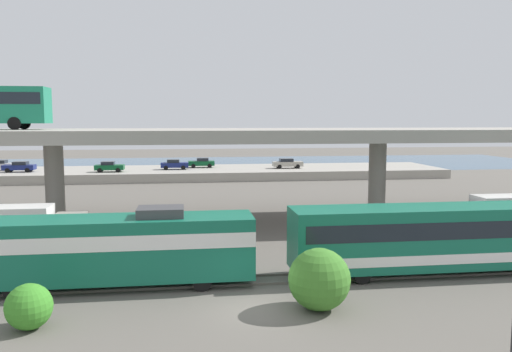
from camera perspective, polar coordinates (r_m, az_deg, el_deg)
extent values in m
plane|color=#605B54|center=(24.57, -0.26, -14.52)|extent=(260.00, 260.00, 0.00)
cube|color=#59544C|center=(27.58, -1.16, -12.02)|extent=(110.00, 0.12, 0.12)
cube|color=#59544C|center=(29.01, -1.51, -11.09)|extent=(110.00, 0.12, 0.12)
cube|color=#14664C|center=(27.85, -15.71, -7.75)|extent=(14.66, 3.00, 3.20)
cube|color=white|center=(27.72, -15.74, -6.59)|extent=(14.66, 3.04, 0.77)
cube|color=#3F3F42|center=(27.23, -10.60, -3.96)|extent=(2.40, 1.80, 0.50)
cylinder|color=black|center=(28.03, -25.50, -11.44)|extent=(0.96, 0.18, 0.96)
cylinder|color=black|center=(30.50, -23.94, -9.94)|extent=(0.96, 0.18, 0.96)
cylinder|color=black|center=(26.73, -6.03, -11.71)|extent=(0.96, 0.18, 0.96)
cylinder|color=black|center=(29.31, -6.20, -10.08)|extent=(0.96, 0.18, 0.96)
cube|color=#14664C|center=(31.76, 22.38, -6.11)|extent=(20.29, 3.00, 3.40)
cube|color=black|center=(31.64, 22.43, -5.03)|extent=(19.48, 3.04, 0.95)
cube|color=white|center=(31.97, 22.31, -7.78)|extent=(19.48, 3.04, 0.54)
cylinder|color=black|center=(28.26, 11.79, -10.85)|extent=(0.92, 0.18, 0.92)
cylinder|color=black|center=(30.71, 10.09, -9.41)|extent=(0.92, 0.18, 0.92)
cube|color=#9E998E|center=(42.89, -3.77, 4.56)|extent=(96.00, 11.33, 1.01)
cylinder|color=#9E998E|center=(44.37, -21.53, -0.95)|extent=(1.50, 1.50, 6.92)
cylinder|color=#9E998E|center=(46.17, 13.36, -0.41)|extent=(1.50, 1.50, 6.92)
cylinder|color=black|center=(44.45, -25.35, 5.32)|extent=(1.00, 0.26, 1.00)
cylinder|color=black|center=(46.77, -24.45, 5.38)|extent=(1.00, 0.26, 1.00)
cube|color=silver|center=(41.17, 21.93, -4.35)|extent=(2.00, 2.30, 2.00)
cube|color=silver|center=(42.95, 26.02, -3.70)|extent=(4.60, 2.30, 2.60)
cylinder|color=black|center=(40.58, 23.00, -5.98)|extent=(0.88, 0.28, 0.88)
cylinder|color=black|center=(42.43, 21.49, -5.40)|extent=(0.88, 0.28, 0.88)
cylinder|color=black|center=(44.62, 26.24, -5.05)|extent=(0.88, 0.28, 0.88)
cube|color=#9E998C|center=(36.68, -19.99, -5.54)|extent=(2.00, 2.30, 2.00)
cube|color=silver|center=(37.53, -25.26, -5.04)|extent=(4.60, 2.30, 2.60)
cylinder|color=black|center=(38.00, -20.02, -6.68)|extent=(0.88, 0.28, 0.88)
cylinder|color=black|center=(35.92, -20.76, -7.45)|extent=(0.88, 0.28, 0.88)
cylinder|color=black|center=(39.11, -26.10, -6.58)|extent=(0.88, 0.28, 0.88)
cube|color=#9E998E|center=(78.24, -5.53, 0.37)|extent=(71.77, 13.98, 1.30)
cube|color=#1E232B|center=(83.97, -26.69, 1.44)|extent=(1.85, 1.53, 0.48)
cylinder|color=black|center=(82.92, -26.13, 0.76)|extent=(0.64, 0.20, 0.64)
cylinder|color=black|center=(84.48, -25.78, 0.87)|extent=(0.64, 0.20, 0.64)
cube|color=#0C4C26|center=(79.76, -6.12, 1.43)|extent=(4.01, 1.79, 0.70)
cube|color=#1E232B|center=(79.72, -5.98, 1.85)|extent=(1.77, 1.58, 0.48)
cylinder|color=black|center=(78.92, -7.01, 1.11)|extent=(0.64, 0.20, 0.64)
cylinder|color=black|center=(80.62, -7.02, 1.22)|extent=(0.64, 0.20, 0.64)
cylinder|color=black|center=(78.99, -5.20, 1.14)|extent=(0.64, 0.20, 0.64)
cylinder|color=black|center=(80.69, -5.25, 1.24)|extent=(0.64, 0.20, 0.64)
cube|color=navy|center=(77.21, -9.06, 1.22)|extent=(4.07, 1.73, 0.70)
cube|color=#1E232B|center=(77.17, -9.22, 1.66)|extent=(1.79, 1.52, 0.48)
cylinder|color=black|center=(78.04, -8.11, 1.03)|extent=(0.64, 0.20, 0.64)
cylinder|color=black|center=(76.41, -8.12, 0.92)|extent=(0.64, 0.20, 0.64)
cylinder|color=black|center=(78.10, -9.97, 1.01)|extent=(0.64, 0.20, 0.64)
cylinder|color=black|center=(76.47, -10.01, 0.89)|extent=(0.64, 0.20, 0.64)
cube|color=#9E998C|center=(78.32, 3.55, 1.36)|extent=(4.54, 1.74, 0.70)
cube|color=#1E232B|center=(78.23, 3.39, 1.79)|extent=(2.00, 1.53, 0.48)
cylinder|color=black|center=(79.45, 4.43, 1.17)|extent=(0.64, 0.20, 0.64)
cylinder|color=black|center=(77.84, 4.69, 1.06)|extent=(0.64, 0.20, 0.64)
cylinder|color=black|center=(78.90, 2.43, 1.15)|extent=(0.64, 0.20, 0.64)
cylinder|color=black|center=(77.28, 2.65, 1.04)|extent=(0.64, 0.20, 0.64)
cube|color=#0C4C26|center=(75.54, -16.01, 0.94)|extent=(4.03, 1.82, 0.70)
cube|color=#1E232B|center=(75.52, -16.18, 1.39)|extent=(1.77, 1.60, 0.48)
cylinder|color=black|center=(76.25, -14.99, 0.76)|extent=(0.64, 0.20, 0.64)
cylinder|color=black|center=(74.54, -15.15, 0.63)|extent=(0.64, 0.20, 0.64)
cylinder|color=black|center=(76.61, -16.84, 0.73)|extent=(0.64, 0.20, 0.64)
cylinder|color=black|center=(74.91, -17.05, 0.60)|extent=(0.64, 0.20, 0.64)
cube|color=navy|center=(79.92, -24.92, 0.88)|extent=(4.30, 1.76, 0.70)
cube|color=#1E232B|center=(79.81, -24.79, 1.31)|extent=(1.89, 1.55, 0.48)
cylinder|color=black|center=(79.57, -26.00, 0.56)|extent=(0.64, 0.20, 0.64)
cylinder|color=black|center=(81.15, -25.63, 0.67)|extent=(0.64, 0.20, 0.64)
cylinder|color=black|center=(78.77, -24.16, 0.59)|extent=(0.64, 0.20, 0.64)
cylinder|color=black|center=(80.37, -23.82, 0.71)|extent=(0.64, 0.20, 0.64)
cube|color=#385B7A|center=(101.19, -6.04, 1.34)|extent=(140.00, 36.00, 0.01)
sphere|color=#3A8A28|center=(23.96, -24.01, -13.17)|extent=(1.94, 1.94, 1.94)
sphere|color=#3E7D29|center=(24.09, 7.07, -11.37)|extent=(2.88, 2.88, 2.88)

